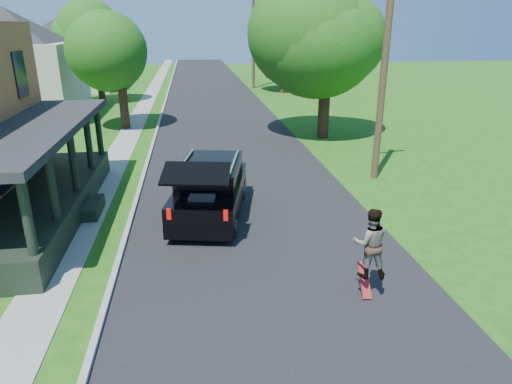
{
  "coord_description": "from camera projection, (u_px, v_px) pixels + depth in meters",
  "views": [
    {
      "loc": [
        -1.87,
        -9.02,
        6.07
      ],
      "look_at": [
        -0.18,
        3.0,
        1.62
      ],
      "focal_mm": 32.0,
      "sensor_mm": 36.0,
      "label": 1
    }
  ],
  "objects": [
    {
      "name": "tree_right_near",
      "position": [
        327.0,
        33.0,
        24.3
      ],
      "size": [
        7.13,
        6.85,
        9.15
      ],
      "rotation": [
        0.0,
        0.0,
        0.12
      ],
      "color": "black",
      "rests_on": "ground"
    },
    {
      "name": "neighbor_house_far",
      "position": [
        69.0,
        46.0,
        44.7
      ],
      "size": [
        12.78,
        12.78,
        8.3
      ],
      "color": "beige",
      "rests_on": "ground"
    },
    {
      "name": "tree_left_mid",
      "position": [
        118.0,
        47.0,
        26.85
      ],
      "size": [
        5.63,
        5.86,
        7.31
      ],
      "rotation": [
        0.0,
        0.0,
        -0.36
      ],
      "color": "black",
      "rests_on": "ground"
    },
    {
      "name": "tree_right_far",
      "position": [
        278.0,
        33.0,
        52.37
      ],
      "size": [
        5.82,
        5.6,
        8.18
      ],
      "rotation": [
        0.0,
        0.0,
        0.04
      ],
      "color": "black",
      "rests_on": "ground"
    },
    {
      "name": "skateboarder",
      "position": [
        370.0,
        243.0,
        10.35
      ],
      "size": [
        0.91,
        0.76,
        1.68
      ],
      "rotation": [
        0.0,
        0.0,
        2.97
      ],
      "color": "black",
      "rests_on": "ground"
    },
    {
      "name": "skateboard",
      "position": [
        364.0,
        281.0,
        10.83
      ],
      "size": [
        0.25,
        0.64,
        0.73
      ],
      "rotation": [
        0.0,
        0.0,
        0.17
      ],
      "color": "#9A0D0D",
      "rests_on": "ground"
    },
    {
      "name": "street",
      "position": [
        222.0,
        126.0,
        29.31
      ],
      "size": [
        8.0,
        120.0,
        0.02
      ],
      "primitive_type": "cube",
      "color": "black",
      "rests_on": "ground"
    },
    {
      "name": "sidewalk",
      "position": [
        133.0,
        128.0,
        28.58
      ],
      "size": [
        1.3,
        120.0,
        0.03
      ],
      "primitive_type": "cube",
      "color": "gray",
      "rests_on": "ground"
    },
    {
      "name": "black_suv",
      "position": [
        210.0,
        189.0,
        15.14
      ],
      "size": [
        2.93,
        5.54,
        2.45
      ],
      "rotation": [
        0.0,
        0.0,
        -0.19
      ],
      "color": "black",
      "rests_on": "ground"
    },
    {
      "name": "neighbor_house_mid",
      "position": [
        10.0,
        56.0,
        29.82
      ],
      "size": [
        12.78,
        12.78,
        8.3
      ],
      "color": "beige",
      "rests_on": "ground"
    },
    {
      "name": "ground",
      "position": [
        281.0,
        300.0,
        10.72
      ],
      "size": [
        140.0,
        140.0,
        0.0
      ],
      "primitive_type": "plane",
      "color": "#195410",
      "rests_on": "ground"
    },
    {
      "name": "tree_right_mid",
      "position": [
        283.0,
        30.0,
        41.74
      ],
      "size": [
        7.08,
        7.16,
        9.01
      ],
      "rotation": [
        0.0,
        0.0,
        -0.2
      ],
      "color": "black",
      "rests_on": "ground"
    },
    {
      "name": "utility_pole_far",
      "position": [
        253.0,
        35.0,
        44.99
      ],
      "size": [
        1.82,
        0.53,
        10.07
      ],
      "rotation": [
        0.0,
        0.0,
        -0.22
      ],
      "color": "#422F1E",
      "rests_on": "ground"
    },
    {
      "name": "curb",
      "position": [
        158.0,
        127.0,
        28.78
      ],
      "size": [
        0.15,
        120.0,
        0.12
      ],
      "primitive_type": "cube",
      "color": "gray",
      "rests_on": "ground"
    },
    {
      "name": "utility_pole_near",
      "position": [
        385.0,
        63.0,
        17.68
      ],
      "size": [
        1.72,
        0.55,
        9.05
      ],
      "rotation": [
        0.0,
        0.0,
        0.24
      ],
      "color": "#422F1E",
      "rests_on": "ground"
    },
    {
      "name": "tree_left_far",
      "position": [
        94.0,
        34.0,
        36.51
      ],
      "size": [
        5.38,
        5.2,
        8.17
      ],
      "rotation": [
        0.0,
        0.0,
        0.03
      ],
      "color": "black",
      "rests_on": "ground"
    }
  ]
}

